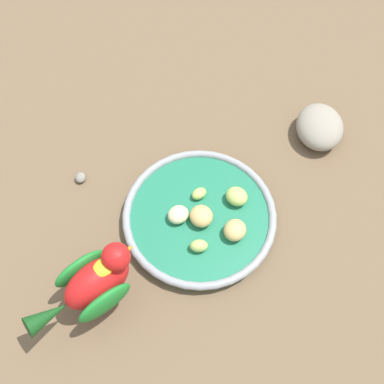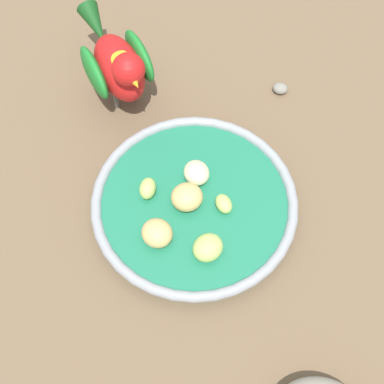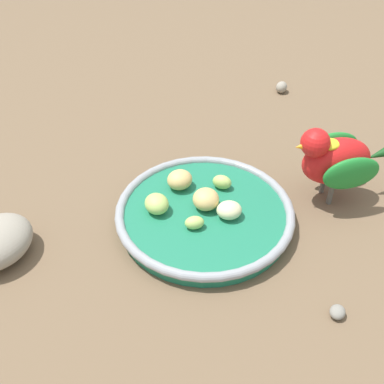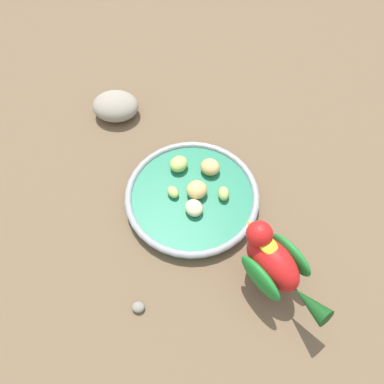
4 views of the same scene
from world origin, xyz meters
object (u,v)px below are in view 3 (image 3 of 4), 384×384
object	(u,v)px
apple_piece_1	(206,199)
pebble_0	(282,87)
feeding_bowl	(205,214)
apple_piece_0	(229,210)
parrot	(339,158)
apple_piece_5	(194,223)
pebble_1	(337,312)
apple_piece_2	(222,182)
apple_piece_3	(180,180)
apple_piece_4	(157,204)

from	to	relation	value
apple_piece_1	pebble_0	world-z (taller)	apple_piece_1
feeding_bowl	apple_piece_1	size ratio (longest dim) A/B	6.53
feeding_bowl	apple_piece_0	world-z (taller)	apple_piece_0
parrot	pebble_0	xyz separation A→B (m)	(0.27, 0.16, -0.06)
apple_piece_5	pebble_1	bearing A→B (deg)	-101.97
apple_piece_2	pebble_0	bearing A→B (deg)	2.80
apple_piece_3	apple_piece_4	world-z (taller)	apple_piece_3
apple_piece_3	apple_piece_4	bearing A→B (deg)	174.84
feeding_bowl	parrot	xyz separation A→B (m)	(0.13, -0.14, 0.06)
apple_piece_2	apple_piece_3	xyz separation A→B (m)	(-0.02, 0.05, 0.00)
apple_piece_1	pebble_1	bearing A→B (deg)	-112.80
feeding_bowl	apple_piece_4	world-z (taller)	apple_piece_4
apple_piece_0	pebble_1	xyz separation A→B (m)	(-0.08, -0.16, -0.02)
pebble_1	pebble_0	bearing A→B (deg)	24.34
feeding_bowl	apple_piece_5	size ratio (longest dim) A/B	9.58
apple_piece_4	apple_piece_5	size ratio (longest dim) A/B	1.40
parrot	apple_piece_3	bearing A→B (deg)	-12.55
apple_piece_4	pebble_1	bearing A→B (deg)	-100.82
apple_piece_0	apple_piece_4	bearing A→B (deg)	108.93
feeding_bowl	pebble_1	distance (m)	0.21
apple_piece_4	pebble_0	bearing A→B (deg)	-5.84
apple_piece_5	feeding_bowl	bearing A→B (deg)	0.97
apple_piece_4	pebble_0	distance (m)	0.42
apple_piece_4	parrot	distance (m)	0.25
parrot	pebble_0	size ratio (longest dim) A/B	5.92
apple_piece_3	pebble_1	world-z (taller)	apple_piece_3
apple_piece_1	apple_piece_3	xyz separation A→B (m)	(0.02, 0.05, -0.00)
apple_piece_1	apple_piece_5	size ratio (longest dim) A/B	1.47
apple_piece_0	apple_piece_3	xyz separation A→B (m)	(0.03, 0.09, 0.00)
apple_piece_5	apple_piece_4	bearing A→B (deg)	83.09
feeding_bowl	pebble_0	bearing A→B (deg)	2.20
apple_piece_0	parrot	world-z (taller)	parrot
feeding_bowl	apple_piece_5	xyz separation A→B (m)	(-0.03, -0.00, 0.01)
apple_piece_1	apple_piece_5	bearing A→B (deg)	-175.91
apple_piece_5	pebble_1	world-z (taller)	apple_piece_5
apple_piece_2	apple_piece_3	world-z (taller)	apple_piece_3
feeding_bowl	pebble_1	bearing A→B (deg)	-110.99
pebble_0	apple_piece_2	bearing A→B (deg)	-177.20
apple_piece_2	apple_piece_5	world-z (taller)	apple_piece_2
apple_piece_2	pebble_1	bearing A→B (deg)	-123.81
apple_piece_0	feeding_bowl	bearing A→B (deg)	97.61
apple_piece_1	pebble_0	size ratio (longest dim) A/B	1.47
apple_piece_1	apple_piece_4	world-z (taller)	apple_piece_1
apple_piece_5	parrot	size ratio (longest dim) A/B	0.17
apple_piece_2	pebble_0	distance (m)	0.34
apple_piece_0	apple_piece_4	distance (m)	0.10
apple_piece_5	parrot	xyz separation A→B (m)	(0.16, -0.14, 0.04)
parrot	pebble_1	bearing A→B (deg)	66.98
apple_piece_5	apple_piece_2	bearing A→B (deg)	-0.51
feeding_bowl	apple_piece_1	world-z (taller)	apple_piece_1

